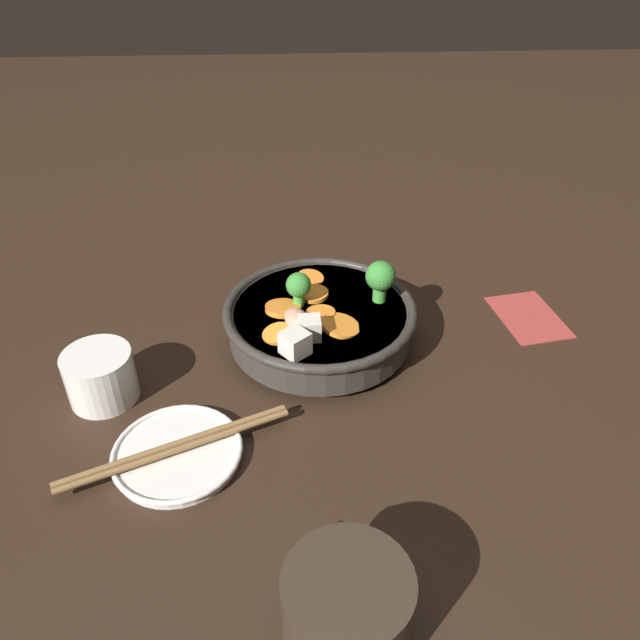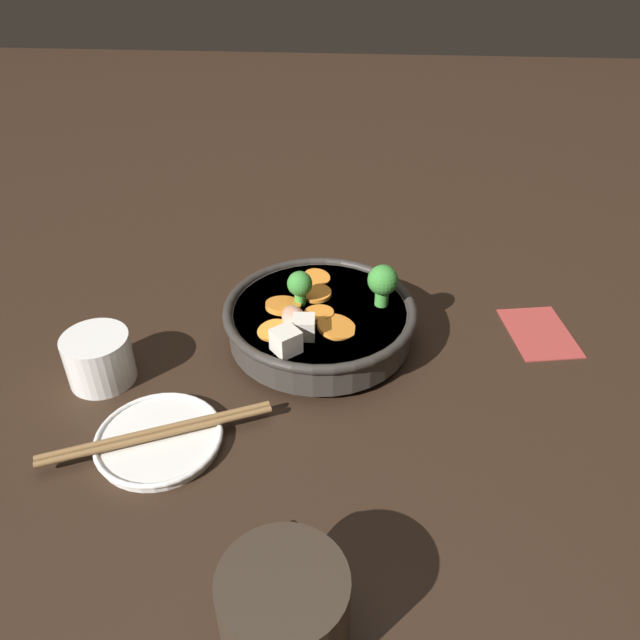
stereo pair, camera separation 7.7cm
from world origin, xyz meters
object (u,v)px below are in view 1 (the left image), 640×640
(stirfry_bowl, at_px, (320,319))
(dark_mug, at_px, (347,610))
(tea_cup, at_px, (100,376))
(chopsticks_pair, at_px, (176,447))
(side_saucer, at_px, (178,453))

(stirfry_bowl, height_order, dark_mug, stirfry_bowl)
(tea_cup, distance_m, chopsticks_pair, 0.14)
(stirfry_bowl, relative_size, side_saucer, 1.79)
(stirfry_bowl, bearing_deg, dark_mug, 179.96)
(side_saucer, relative_size, dark_mug, 1.10)
(side_saucer, xyz_separation_m, chopsticks_pair, (0.00, -0.00, 0.01))
(tea_cup, xyz_separation_m, chopsticks_pair, (-0.10, -0.09, -0.01))
(side_saucer, bearing_deg, stirfry_bowl, -40.10)
(stirfry_bowl, bearing_deg, tea_cup, 109.26)
(stirfry_bowl, xyz_separation_m, tea_cup, (-0.09, 0.25, -0.01))
(stirfry_bowl, height_order, chopsticks_pair, stirfry_bowl)
(dark_mug, distance_m, chopsticks_pair, 0.25)
(stirfry_bowl, bearing_deg, side_saucer, 139.90)
(chopsticks_pair, bearing_deg, dark_mug, -141.11)
(tea_cup, bearing_deg, stirfry_bowl, -70.74)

